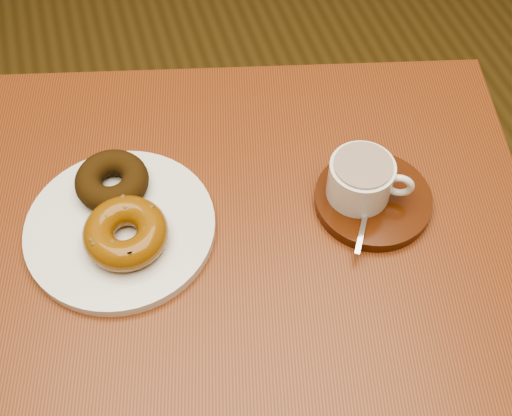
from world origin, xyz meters
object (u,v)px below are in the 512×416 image
object	(u,v)px
coffee_cup	(362,179)
saucer	(373,200)
donut_plate	(121,228)
cafe_table	(243,264)

from	to	relation	value
coffee_cup	saucer	bearing A→B (deg)	-2.72
donut_plate	cafe_table	bearing A→B (deg)	-10.31
donut_plate	coffee_cup	size ratio (longest dim) A/B	2.35
cafe_table	saucer	distance (m)	0.21
saucer	coffee_cup	bearing A→B (deg)	147.37
saucer	coffee_cup	size ratio (longest dim) A/B	1.48
saucer	coffee_cup	world-z (taller)	coffee_cup
cafe_table	saucer	size ratio (longest dim) A/B	5.73
saucer	cafe_table	bearing A→B (deg)	172.58
donut_plate	coffee_cup	xyz separation A→B (m)	(0.31, -0.04, 0.04)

